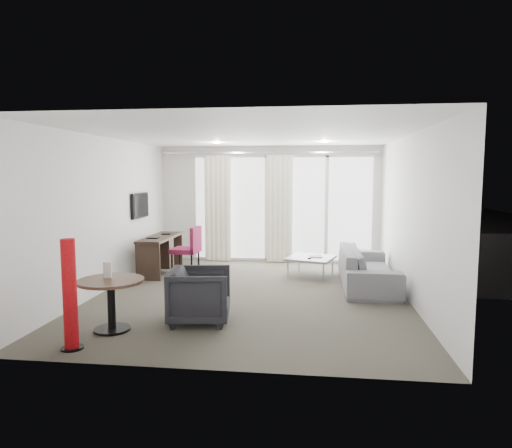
# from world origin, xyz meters

# --- Properties ---
(floor) EXTENTS (5.00, 6.00, 0.00)m
(floor) POSITION_xyz_m (0.00, 0.00, 0.00)
(floor) COLOR #4A463B
(floor) RESTS_ON ground
(ceiling) EXTENTS (5.00, 6.00, 0.00)m
(ceiling) POSITION_xyz_m (0.00, 0.00, 2.60)
(ceiling) COLOR white
(ceiling) RESTS_ON ground
(wall_left) EXTENTS (0.00, 6.00, 2.60)m
(wall_left) POSITION_xyz_m (-2.50, 0.00, 1.30)
(wall_left) COLOR silver
(wall_left) RESTS_ON ground
(wall_right) EXTENTS (0.00, 6.00, 2.60)m
(wall_right) POSITION_xyz_m (2.50, 0.00, 1.30)
(wall_right) COLOR silver
(wall_right) RESTS_ON ground
(wall_front) EXTENTS (5.00, 0.00, 2.60)m
(wall_front) POSITION_xyz_m (0.00, -3.00, 1.30)
(wall_front) COLOR silver
(wall_front) RESTS_ON ground
(window_panel) EXTENTS (4.00, 0.02, 2.38)m
(window_panel) POSITION_xyz_m (0.30, 2.98, 1.20)
(window_panel) COLOR white
(window_panel) RESTS_ON ground
(window_frame) EXTENTS (4.10, 0.06, 2.44)m
(window_frame) POSITION_xyz_m (0.30, 2.97, 1.20)
(window_frame) COLOR white
(window_frame) RESTS_ON ground
(curtain_left) EXTENTS (0.60, 0.20, 2.38)m
(curtain_left) POSITION_xyz_m (-1.15, 2.82, 1.20)
(curtain_left) COLOR white
(curtain_left) RESTS_ON ground
(curtain_right) EXTENTS (0.60, 0.20, 2.38)m
(curtain_right) POSITION_xyz_m (0.25, 2.82, 1.20)
(curtain_right) COLOR white
(curtain_right) RESTS_ON ground
(curtain_track) EXTENTS (4.80, 0.04, 0.04)m
(curtain_track) POSITION_xyz_m (0.00, 2.82, 2.45)
(curtain_track) COLOR #B2B2B7
(curtain_track) RESTS_ON ceiling
(downlight_a) EXTENTS (0.12, 0.12, 0.02)m
(downlight_a) POSITION_xyz_m (-0.90, 1.60, 2.59)
(downlight_a) COLOR #FFE0B2
(downlight_a) RESTS_ON ceiling
(downlight_b) EXTENTS (0.12, 0.12, 0.02)m
(downlight_b) POSITION_xyz_m (1.20, 1.60, 2.59)
(downlight_b) COLOR #FFE0B2
(downlight_b) RESTS_ON ceiling
(desk) EXTENTS (0.49, 1.56, 0.73)m
(desk) POSITION_xyz_m (-2.04, 1.42, 0.37)
(desk) COLOR black
(desk) RESTS_ON floor
(tv) EXTENTS (0.05, 0.80, 0.50)m
(tv) POSITION_xyz_m (-2.46, 1.45, 1.35)
(tv) COLOR black
(tv) RESTS_ON wall_left
(desk_chair) EXTENTS (0.57, 0.54, 0.97)m
(desk_chair) POSITION_xyz_m (-1.47, 1.21, 0.49)
(desk_chair) COLOR maroon
(desk_chair) RESTS_ON floor
(round_table) EXTENTS (1.08, 1.08, 0.66)m
(round_table) POSITION_xyz_m (-1.52, -1.99, 0.33)
(round_table) COLOR #422B1D
(round_table) RESTS_ON floor
(menu_card) EXTENTS (0.11, 0.02, 0.20)m
(menu_card) POSITION_xyz_m (-1.59, -1.92, 0.72)
(menu_card) COLOR white
(menu_card) RESTS_ON round_table
(red_lamp) EXTENTS (0.28, 0.28, 1.26)m
(red_lamp) POSITION_xyz_m (-1.70, -2.63, 0.63)
(red_lamp) COLOR #B20C12
(red_lamp) RESTS_ON floor
(tub_armchair) EXTENTS (0.90, 0.88, 0.73)m
(tub_armchair) POSITION_xyz_m (-0.49, -1.52, 0.37)
(tub_armchair) COLOR black
(tub_armchair) RESTS_ON floor
(coffee_table) EXTENTS (1.04, 1.04, 0.38)m
(coffee_table) POSITION_xyz_m (0.96, 1.45, 0.19)
(coffee_table) COLOR gray
(coffee_table) RESTS_ON floor
(remote) EXTENTS (0.09, 0.17, 0.02)m
(remote) POSITION_xyz_m (0.95, 1.31, 0.36)
(remote) COLOR black
(remote) RESTS_ON coffee_table
(magazine) EXTENTS (0.28, 0.33, 0.02)m
(magazine) POSITION_xyz_m (1.06, 1.50, 0.36)
(magazine) COLOR gray
(magazine) RESTS_ON coffee_table
(sofa) EXTENTS (0.89, 2.28, 0.66)m
(sofa) POSITION_xyz_m (1.97, 0.80, 0.33)
(sofa) COLOR slate
(sofa) RESTS_ON floor
(terrace_slab) EXTENTS (5.60, 3.00, 0.12)m
(terrace_slab) POSITION_xyz_m (0.30, 4.50, -0.06)
(terrace_slab) COLOR #4D4D50
(terrace_slab) RESTS_ON ground
(rattan_chair_a) EXTENTS (0.81, 0.81, 0.92)m
(rattan_chair_a) POSITION_xyz_m (0.95, 4.21, 0.46)
(rattan_chair_a) COLOR brown
(rattan_chair_a) RESTS_ON terrace_slab
(rattan_chair_b) EXTENTS (0.68, 0.68, 0.88)m
(rattan_chair_b) POSITION_xyz_m (1.82, 4.21, 0.44)
(rattan_chair_b) COLOR brown
(rattan_chair_b) RESTS_ON terrace_slab
(rattan_table) EXTENTS (0.57, 0.57, 0.46)m
(rattan_table) POSITION_xyz_m (1.38, 4.34, 0.23)
(rattan_table) COLOR brown
(rattan_table) RESTS_ON terrace_slab
(balustrade) EXTENTS (5.50, 0.06, 1.05)m
(balustrade) POSITION_xyz_m (0.30, 5.95, 0.50)
(balustrade) COLOR #B2B2B7
(balustrade) RESTS_ON terrace_slab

